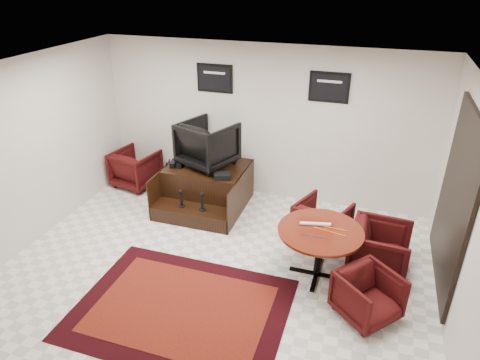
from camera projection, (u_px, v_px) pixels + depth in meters
name	position (u px, v px, depth m)	size (l,w,h in m)	color
ground	(215.00, 271.00, 6.13)	(6.00, 6.00, 0.00)	white
room_shell	(245.00, 158.00, 5.32)	(6.02, 5.02, 2.81)	silver
area_rug	(182.00, 308.00, 5.46)	(2.66, 1.99, 0.01)	black
shine_podium	(206.00, 188.00, 7.71)	(1.43, 1.47, 0.73)	black
shine_chair	(208.00, 142.00, 7.46)	(0.85, 0.80, 0.88)	black
shoes_pair	(177.00, 163.00, 7.59)	(0.26, 0.29, 0.09)	black
polish_kit	(222.00, 176.00, 7.14)	(0.27, 0.19, 0.09)	black
umbrella_black	(162.00, 180.00, 7.81)	(0.31, 0.12, 0.83)	black
umbrella_hooked	(165.00, 177.00, 7.96)	(0.30, 0.11, 0.81)	black
armchair_side	(136.00, 166.00, 8.38)	(0.78, 0.73, 0.80)	black
meeting_table	(320.00, 236.00, 5.77)	(1.15, 1.15, 0.75)	#48170A
table_chair_back	(322.00, 220.00, 6.66)	(0.73, 0.68, 0.75)	black
table_chair_window	(380.00, 247.00, 5.97)	(0.79, 0.74, 0.81)	black
table_chair_corner	(368.00, 294.00, 5.21)	(0.67, 0.62, 0.68)	black
paper_roll	(315.00, 224.00, 5.82)	(0.05, 0.05, 0.42)	silver
table_clutter	(327.00, 231.00, 5.70)	(0.57, 0.31, 0.01)	orange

